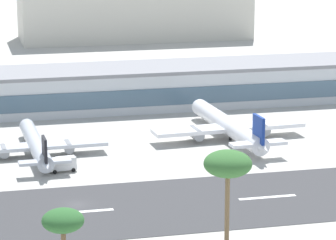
# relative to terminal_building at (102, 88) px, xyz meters

# --- Properties ---
(ground_plane) EXTENTS (1400.00, 1400.00, 0.00)m
(ground_plane) POSITION_rel_terminal_building_xyz_m (-18.74, -83.30, -5.88)
(ground_plane) COLOR #B2AFA8
(runway_strip) EXTENTS (800.00, 32.41, 0.08)m
(runway_strip) POSITION_rel_terminal_building_xyz_m (-18.74, -87.83, -5.84)
(runway_strip) COLOR #38383A
(runway_strip) RESTS_ON ground_plane
(runway_centreline_dash_4) EXTENTS (12.00, 1.20, 0.01)m
(runway_centreline_dash_4) POSITION_rel_terminal_building_xyz_m (-18.23, -87.83, -5.79)
(runway_centreline_dash_4) COLOR white
(runway_centreline_dash_4) RESTS_ON runway_strip
(runway_centreline_dash_5) EXTENTS (12.00, 1.20, 0.01)m
(runway_centreline_dash_5) POSITION_rel_terminal_building_xyz_m (19.32, -87.83, -5.79)
(runway_centreline_dash_5) COLOR white
(runway_centreline_dash_5) RESTS_ON runway_strip
(terminal_building) EXTENTS (178.78, 22.61, 11.74)m
(terminal_building) POSITION_rel_terminal_building_xyz_m (0.00, 0.00, 0.00)
(terminal_building) COLOR silver
(terminal_building) RESTS_ON ground_plane
(distant_hotel_block) EXTENTS (98.02, 33.00, 32.92)m
(distant_hotel_block) POSITION_rel_terminal_building_xyz_m (35.96, 130.86, 10.59)
(distant_hotel_block) COLOR beige
(distant_hotel_block) RESTS_ON ground_plane
(airliner_black_tail_gate_0) EXTENTS (33.61, 41.59, 8.68)m
(airliner_black_tail_gate_0) POSITION_rel_terminal_building_xyz_m (-23.24, -47.38, -3.11)
(airliner_black_tail_gate_0) COLOR silver
(airliner_black_tail_gate_0) RESTS_ON ground_plane
(airliner_navy_tail_gate_1) EXTENTS (39.42, 49.61, 10.35)m
(airliner_navy_tail_gate_1) POSITION_rel_terminal_building_xyz_m (25.35, -42.93, -2.57)
(airliner_navy_tail_gate_1) COLOR white
(airliner_navy_tail_gate_1) RESTS_ON ground_plane
(service_box_truck_1) EXTENTS (6.26, 3.32, 3.25)m
(service_box_truck_1) POSITION_rel_terminal_building_xyz_m (-18.70, -60.16, -4.09)
(service_box_truck_1) COLOR white
(service_box_truck_1) RESTS_ON ground_plane
(palm_tree_1) EXTENTS (6.07, 6.07, 16.01)m
(palm_tree_1) POSITION_rel_terminal_building_xyz_m (-26.95, -131.05, 8.06)
(palm_tree_1) COLOR brown
(palm_tree_1) RESTS_ON ground_plane
(palm_tree_2) EXTENTS (8.12, 8.12, 18.18)m
(palm_tree_2) POSITION_rel_terminal_building_xyz_m (2.49, -114.50, 9.80)
(palm_tree_2) COLOR brown
(palm_tree_2) RESTS_ON ground_plane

